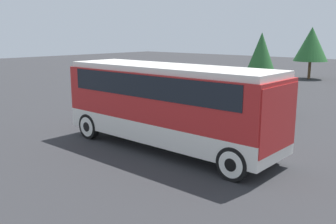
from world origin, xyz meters
TOP-DOWN VIEW (x-y plane):
  - ground_plane at (0.00, 0.00)m, footprint 120.00×120.00m
  - tour_bus at (0.10, 0.00)m, footprint 9.12×2.64m
  - parked_car_near at (-1.22, 8.56)m, footprint 4.21×1.81m
  - parked_car_mid at (-2.62, 5.66)m, footprint 4.01×1.96m
  - tree_center at (-5.92, 18.71)m, footprint 2.32×2.32m
  - tree_right at (-4.89, 27.12)m, footprint 3.31×3.31m

SIDE VIEW (x-z plane):
  - ground_plane at x=0.00m, z-range 0.00..0.00m
  - parked_car_mid at x=-2.62m, z-range 0.01..1.39m
  - parked_car_near at x=-1.22m, z-range -0.01..1.46m
  - tour_bus at x=0.10m, z-range 0.33..3.61m
  - tree_center at x=-5.92m, z-range 0.70..5.29m
  - tree_right at x=-4.89m, z-range 0.88..6.02m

